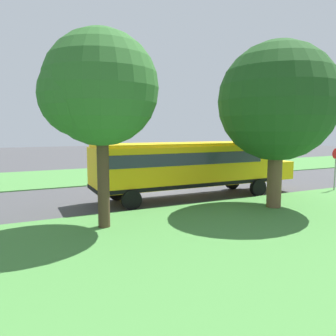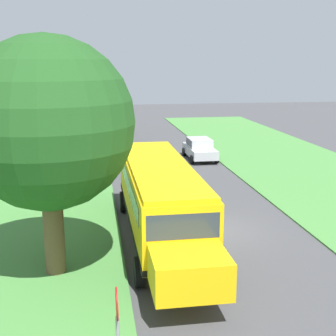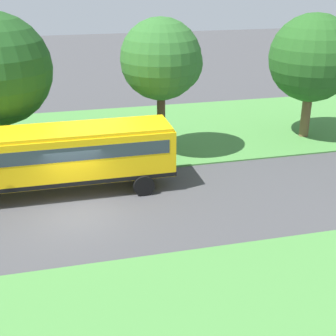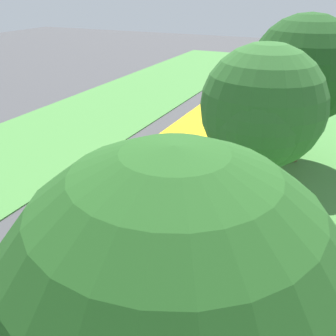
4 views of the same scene
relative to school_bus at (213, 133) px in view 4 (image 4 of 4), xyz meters
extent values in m
plane|color=#424244|center=(2.40, 0.80, -1.92)|extent=(120.00, 120.00, 0.00)
cube|color=#47843D|center=(11.40, 0.80, -1.89)|extent=(10.00, 80.00, 0.07)
cube|color=yellow|center=(0.00, 0.29, -0.02)|extent=(2.50, 10.50, 2.20)
cube|color=yellow|center=(0.00, -5.91, -0.57)|extent=(2.20, 1.90, 1.10)
cube|color=yellow|center=(0.00, 0.29, 1.16)|extent=(2.35, 10.29, 0.16)
cube|color=black|center=(0.00, 0.29, -1.00)|extent=(2.54, 10.54, 0.20)
cube|color=#2D3842|center=(0.00, 0.59, 0.44)|extent=(2.53, 9.24, 0.64)
cube|color=#2D3842|center=(0.00, -4.91, 0.44)|extent=(2.25, 0.12, 0.80)
cylinder|color=red|center=(1.43, -2.60, 0.13)|extent=(0.03, 0.44, 0.44)
cylinder|color=black|center=(1.25, -3.91, -1.42)|extent=(0.30, 1.00, 1.00)
cylinder|color=black|center=(-1.25, -3.91, -1.42)|extent=(0.30, 1.00, 1.00)
cylinder|color=black|center=(1.25, 3.96, -1.42)|extent=(0.30, 1.00, 1.00)
cylinder|color=black|center=(-1.25, 3.96, -1.42)|extent=(0.30, 1.00, 1.00)
cylinder|color=brown|center=(-4.01, -2.52, -0.37)|extent=(0.70, 0.70, 3.11)
sphere|color=#1E4C1C|center=(-4.01, -2.52, 3.32)|extent=(5.69, 5.69, 5.69)
sphere|color=#1E4C1C|center=(-4.79, -3.02, 3.45)|extent=(3.21, 3.21, 3.21)
cylinder|color=#4C3826|center=(-3.67, 5.94, -0.02)|extent=(0.46, 0.46, 3.82)
sphere|color=#2D6628|center=(-3.67, 5.94, 3.53)|extent=(4.37, 4.37, 4.37)
sphere|color=#2D6628|center=(-3.78, 6.71, 3.24)|extent=(3.10, 3.10, 3.10)
sphere|color=#23561E|center=(-4.49, 15.42, 3.06)|extent=(5.21, 5.21, 5.21)
sphere|color=#23561E|center=(-4.70, 15.47, 3.58)|extent=(3.00, 3.00, 3.00)
cylinder|color=gray|center=(-2.20, -9.27, -0.87)|extent=(0.08, 0.08, 2.10)
cylinder|color=red|center=(-2.20, -9.27, 0.48)|extent=(0.03, 0.68, 0.68)
camera|label=1|loc=(-16.13, 9.10, 1.99)|focal=35.00mm
camera|label=2|loc=(-2.54, -17.95, 5.29)|focal=50.00mm
camera|label=3|loc=(20.87, 0.37, 8.04)|focal=50.00mm
camera|label=4|loc=(-6.21, 19.35, 7.39)|focal=42.00mm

